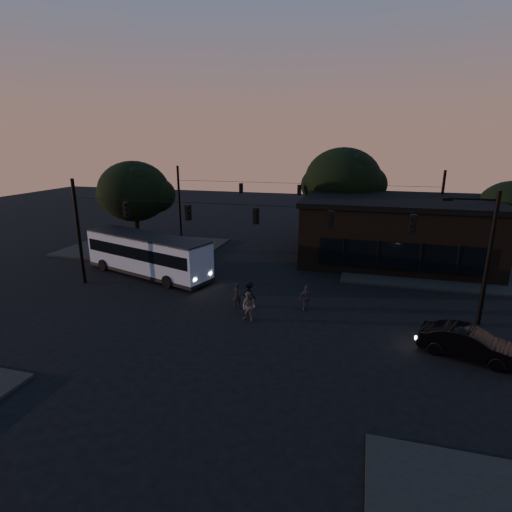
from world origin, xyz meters
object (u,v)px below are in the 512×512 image
(pedestrian_a, at_px, (237,295))
(pedestrian_c, at_px, (306,298))
(pedestrian_d, at_px, (249,294))
(building, at_px, (395,230))
(bus, at_px, (147,253))
(car, at_px, (469,343))
(pedestrian_b, at_px, (249,307))

(pedestrian_a, bearing_deg, pedestrian_c, 17.57)
(pedestrian_c, xyz_separation_m, pedestrian_d, (-3.52, -0.30, 0.01))
(building, bearing_deg, pedestrian_d, -125.32)
(building, height_order, bus, building)
(car, relative_size, pedestrian_b, 2.51)
(car, bearing_deg, pedestrian_a, 95.83)
(bus, distance_m, car, 22.13)
(pedestrian_d, bearing_deg, pedestrian_c, -148.79)
(car, relative_size, pedestrian_d, 2.72)
(building, xyz_separation_m, car, (2.59, -16.11, -1.98))
(pedestrian_c, height_order, pedestrian_d, pedestrian_d)
(bus, bearing_deg, pedestrian_c, 2.79)
(car, distance_m, pedestrian_a, 12.73)
(pedestrian_a, relative_size, pedestrian_d, 0.97)
(building, relative_size, bus, 1.35)
(pedestrian_b, xyz_separation_m, pedestrian_c, (2.93, 2.41, -0.08))
(pedestrian_a, bearing_deg, pedestrian_b, -45.49)
(bus, height_order, pedestrian_c, bus)
(pedestrian_b, height_order, pedestrian_d, pedestrian_b)
(pedestrian_b, height_order, pedestrian_c, pedestrian_b)
(bus, height_order, car, bus)
(car, bearing_deg, pedestrian_d, 93.30)
(pedestrian_a, bearing_deg, pedestrian_d, 38.82)
(building, bearing_deg, car, -80.88)
(bus, xyz_separation_m, pedestrian_d, (9.22, -3.80, -0.95))
(car, bearing_deg, pedestrian_b, 102.99)
(building, height_order, pedestrian_c, building)
(bus, bearing_deg, pedestrian_a, -8.01)
(pedestrian_b, distance_m, pedestrian_d, 2.20)
(building, distance_m, car, 16.43)
(building, xyz_separation_m, pedestrian_b, (-8.58, -15.05, -1.83))
(building, bearing_deg, pedestrian_a, -126.41)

